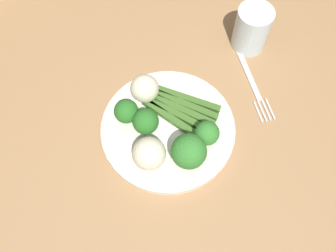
# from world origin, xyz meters

# --- Properties ---
(ground_plane) EXTENTS (6.00, 6.00, 0.02)m
(ground_plane) POSITION_xyz_m (0.00, 0.00, -0.01)
(ground_plane) COLOR gray
(dining_table) EXTENTS (1.15, 1.00, 0.75)m
(dining_table) POSITION_xyz_m (0.00, 0.00, 0.65)
(dining_table) COLOR #9E754C
(dining_table) RESTS_ON ground_plane
(chair) EXTENTS (0.44, 0.44, 0.87)m
(chair) POSITION_xyz_m (0.15, -0.64, 0.50)
(chair) COLOR #9E754C
(chair) RESTS_ON ground_plane
(plate) EXTENTS (0.24, 0.24, 0.01)m
(plate) POSITION_xyz_m (0.01, 0.05, 0.76)
(plate) COLOR silver
(plate) RESTS_ON dining_table
(asparagus_bundle) EXTENTS (0.12, 0.14, 0.01)m
(asparagus_bundle) POSITION_xyz_m (-0.02, 0.03, 0.77)
(asparagus_bundle) COLOR #3D6626
(asparagus_bundle) RESTS_ON plate
(broccoli_back) EXTENTS (0.04, 0.04, 0.05)m
(broccoli_back) POSITION_xyz_m (0.07, -0.00, 0.80)
(broccoli_back) COLOR #568E33
(broccoli_back) RESTS_ON plate
(broccoli_front_left) EXTENTS (0.06, 0.06, 0.07)m
(broccoli_front_left) POSITION_xyz_m (0.02, 0.12, 0.81)
(broccoli_front_left) COLOR #609E3D
(broccoli_front_left) RESTS_ON plate
(broccoli_near_center) EXTENTS (0.05, 0.05, 0.06)m
(broccoli_near_center) POSITION_xyz_m (0.05, 0.04, 0.80)
(broccoli_near_center) COLOR #568E33
(broccoli_near_center) RESTS_ON plate
(broccoli_right) EXTENTS (0.04, 0.04, 0.05)m
(broccoli_right) POSITION_xyz_m (-0.03, 0.11, 0.80)
(broccoli_right) COLOR #609E3D
(broccoli_right) RESTS_ON plate
(cauliflower_outer_edge) EXTENTS (0.06, 0.06, 0.06)m
(cauliflower_outer_edge) POSITION_xyz_m (0.07, 0.09, 0.80)
(cauliflower_outer_edge) COLOR beige
(cauliflower_outer_edge) RESTS_ON plate
(cauliflower_left) EXTENTS (0.05, 0.05, 0.05)m
(cauliflower_left) POSITION_xyz_m (0.02, -0.03, 0.79)
(cauliflower_left) COLOR beige
(cauliflower_left) RESTS_ON plate
(fork) EXTENTS (0.06, 0.16, 0.00)m
(fork) POSITION_xyz_m (-0.18, 0.05, 0.76)
(fork) COLOR silver
(fork) RESTS_ON dining_table
(water_glass) EXTENTS (0.07, 0.07, 0.09)m
(water_glass) POSITION_xyz_m (-0.23, -0.04, 0.80)
(water_glass) COLOR silver
(water_glass) RESTS_ON dining_table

